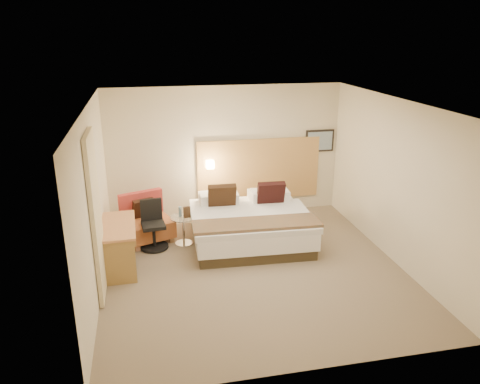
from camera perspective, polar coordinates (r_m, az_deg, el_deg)
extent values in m
cube|color=#796851|center=(7.81, 1.63, -9.39)|extent=(4.80, 5.00, 0.02)
cube|color=silver|center=(6.94, 1.84, 10.75)|extent=(4.80, 5.00, 0.02)
cube|color=beige|center=(9.62, -1.76, 4.88)|extent=(4.80, 0.02, 2.70)
cube|color=beige|center=(5.06, 8.44, -9.09)|extent=(4.80, 0.02, 2.70)
cube|color=beige|center=(7.12, -17.49, -1.23)|extent=(0.02, 5.00, 2.70)
cube|color=beige|center=(8.15, 18.45, 1.21)|extent=(0.02, 5.00, 2.70)
cube|color=#BB8849|center=(9.83, 2.32, 2.77)|extent=(2.60, 0.04, 1.30)
cube|color=black|center=(10.09, 9.68, 6.18)|extent=(0.62, 0.03, 0.47)
cube|color=#768DA3|center=(10.08, 9.73, 6.15)|extent=(0.54, 0.01, 0.39)
cylinder|color=silver|center=(9.53, -3.73, 3.47)|extent=(0.02, 0.12, 0.02)
cube|color=#FFEDC6|center=(9.47, -3.68, 3.37)|extent=(0.15, 0.15, 0.15)
cube|color=beige|center=(6.93, -17.14, -2.92)|extent=(0.06, 0.90, 2.42)
cylinder|color=#79A2BB|center=(8.51, -7.30, -2.38)|extent=(0.06, 0.06, 0.19)
cube|color=#3C2818|center=(8.45, -6.49, -2.44)|extent=(0.13, 0.06, 0.21)
cube|color=#3A2E1D|center=(8.76, 1.11, -5.31)|extent=(2.09, 2.09, 0.19)
cube|color=white|center=(8.66, 1.13, -3.81)|extent=(2.16, 2.16, 0.31)
cube|color=silver|center=(8.32, 1.50, -3.27)|extent=(2.19, 1.58, 0.10)
cube|color=white|center=(9.21, -2.77, -0.75)|extent=(0.74, 0.42, 0.19)
cube|color=white|center=(9.37, 3.28, -0.41)|extent=(0.74, 0.42, 0.19)
cube|color=white|center=(8.92, -2.57, -0.70)|extent=(0.74, 0.42, 0.19)
cube|color=white|center=(9.08, 3.65, -0.36)|extent=(0.74, 0.42, 0.19)
cube|color=black|center=(8.70, -2.22, -0.64)|extent=(0.53, 0.30, 0.53)
cube|color=black|center=(8.86, 3.77, -0.30)|extent=(0.53, 0.30, 0.53)
cube|color=#B25A24|center=(7.92, 2.06, -3.88)|extent=(2.19, 0.66, 0.05)
cube|color=tan|center=(8.58, -12.42, -6.67)|extent=(0.11, 0.11, 0.10)
cube|color=#9D704A|center=(8.78, -8.34, -5.76)|extent=(0.11, 0.11, 0.10)
cube|color=#A56D4D|center=(9.08, -13.67, -5.27)|extent=(0.11, 0.11, 0.10)
cube|color=tan|center=(9.28, -9.79, -4.44)|extent=(0.11, 0.11, 0.10)
cube|color=#A6572C|center=(8.84, -11.14, -4.29)|extent=(1.02, 0.96, 0.31)
cube|color=#BC3732|center=(8.96, -11.99, -1.38)|extent=(0.82, 0.40, 0.47)
cube|color=black|center=(8.89, -11.70, -2.04)|extent=(0.44, 0.32, 0.41)
cylinder|color=white|center=(8.72, -6.84, -6.20)|extent=(0.36, 0.36, 0.02)
cylinder|color=silver|center=(8.61, -6.90, -4.67)|extent=(0.04, 0.04, 0.49)
cylinder|color=white|center=(8.51, -6.97, -3.10)|extent=(0.54, 0.54, 0.01)
cube|color=#CA824F|center=(7.79, -14.74, -4.01)|extent=(0.59, 1.23, 0.04)
cube|color=#A07B3E|center=(7.43, -14.55, -8.41)|extent=(0.51, 0.05, 0.72)
cube|color=tan|center=(8.46, -14.48, -4.90)|extent=(0.51, 0.05, 0.72)
cube|color=#A87941|center=(7.82, -14.32, -4.53)|extent=(0.49, 1.15, 0.10)
cylinder|color=black|center=(8.61, -10.35, -6.58)|extent=(0.54, 0.54, 0.04)
cylinder|color=black|center=(8.52, -10.44, -5.31)|extent=(0.06, 0.06, 0.38)
cube|color=black|center=(8.44, -10.52, -4.02)|extent=(0.44, 0.44, 0.07)
cube|color=black|center=(8.52, -10.78, -2.09)|extent=(0.38, 0.09, 0.40)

